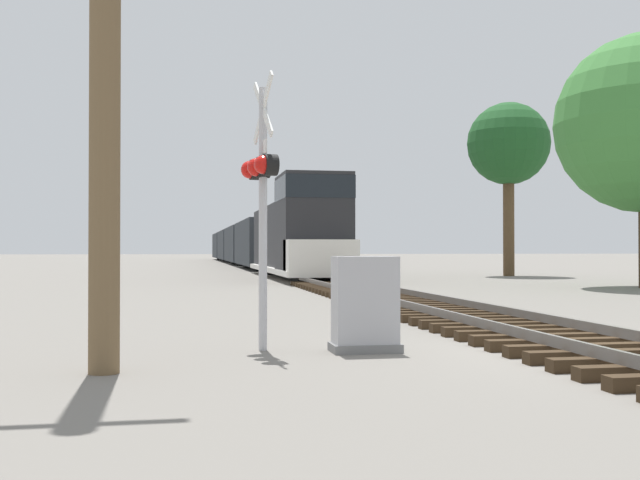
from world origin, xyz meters
The scene contains 7 objects.
ground_plane centered at (0.00, 0.00, 0.00)m, with size 400.00×400.00×0.00m, color slate.
rail_track_bed centered at (0.00, 0.00, 0.14)m, with size 2.60×160.00×0.31m.
freight_train centered at (0.00, 56.19, 1.87)m, with size 2.91×76.93×4.61m.
crossing_signal_near centered at (-4.40, 1.01, 2.41)m, with size 0.47×1.02×3.90m.
relay_cabinet centered at (-2.98, 0.61, 0.66)m, with size 0.97×0.55×1.33m.
utility_pole centered at (-6.39, -0.61, 4.27)m, with size 1.80×0.36×8.37m.
tree_mid_background centered at (11.64, 27.80, 6.98)m, with size 4.39×4.39×9.27m.
Camera 1 is at (-5.50, -9.57, 1.44)m, focal length 42.00 mm.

